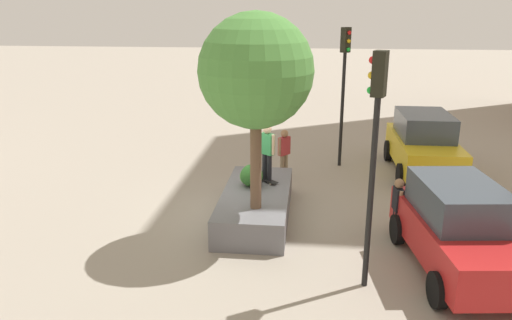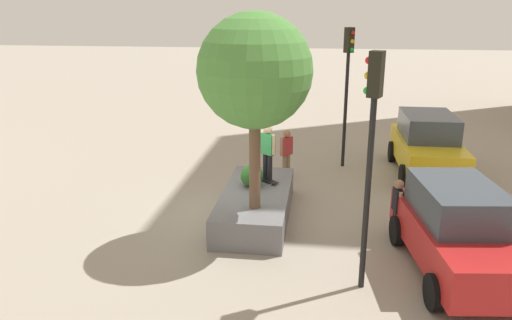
% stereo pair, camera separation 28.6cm
% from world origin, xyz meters
% --- Properties ---
extents(ground_plane, '(120.00, 120.00, 0.00)m').
position_xyz_m(ground_plane, '(0.00, 0.00, 0.00)').
color(ground_plane, '#9E9384').
extents(planter_ledge, '(4.35, 1.81, 0.77)m').
position_xyz_m(planter_ledge, '(0.16, 0.35, 0.39)').
color(planter_ledge, slate).
rests_on(planter_ledge, ground).
extents(plaza_tree, '(2.72, 2.72, 4.78)m').
position_xyz_m(plaza_tree, '(1.29, 0.47, 4.17)').
color(plaza_tree, brown).
rests_on(plaza_tree, planter_ledge).
extents(boxwood_shrub, '(0.53, 0.53, 0.53)m').
position_xyz_m(boxwood_shrub, '(-0.32, 0.10, 1.04)').
color(boxwood_shrub, '#4C8C3D').
rests_on(boxwood_shrub, planter_ledge).
extents(hedge_clump, '(0.63, 0.63, 0.63)m').
position_xyz_m(hedge_clump, '(-0.24, 0.18, 1.09)').
color(hedge_clump, '#2D6628').
rests_on(hedge_clump, planter_ledge).
extents(skateboard, '(0.71, 0.72, 0.07)m').
position_xyz_m(skateboard, '(-0.64, 0.58, 0.83)').
color(skateboard, black).
rests_on(skateboard, planter_ledge).
extents(skateboarder, '(0.41, 0.46, 1.62)m').
position_xyz_m(skateboarder, '(-0.64, 0.58, 1.78)').
color(skateboarder, black).
rests_on(skateboarder, skateboard).
extents(taxi_cab, '(4.54, 2.14, 2.11)m').
position_xyz_m(taxi_cab, '(-4.36, 5.73, 1.07)').
color(taxi_cab, gold).
rests_on(taxi_cab, ground).
extents(sedan_parked, '(4.46, 2.41, 1.99)m').
position_xyz_m(sedan_parked, '(2.52, 5.05, 1.01)').
color(sedan_parked, '#B21E1E').
rests_on(sedan_parked, ground).
extents(traffic_light_corner, '(0.35, 0.37, 4.85)m').
position_xyz_m(traffic_light_corner, '(3.40, 3.00, 3.29)').
color(traffic_light_corner, black).
rests_on(traffic_light_corner, ground).
extents(traffic_light_median, '(0.37, 0.37, 4.96)m').
position_xyz_m(traffic_light_median, '(-4.90, 2.91, 3.35)').
color(traffic_light_median, black).
rests_on(traffic_light_median, ground).
extents(pedestrian_crossing, '(0.47, 0.42, 1.66)m').
position_xyz_m(pedestrian_crossing, '(-3.41, 0.93, 0.96)').
color(pedestrian_crossing, '#847056').
rests_on(pedestrian_crossing, ground).
extents(bystander_watching, '(0.53, 0.24, 1.57)m').
position_xyz_m(bystander_watching, '(1.00, 4.01, 0.91)').
color(bystander_watching, black).
rests_on(bystander_watching, ground).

